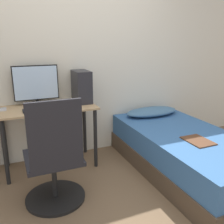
{
  "coord_description": "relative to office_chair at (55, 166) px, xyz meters",
  "views": [
    {
      "loc": [
        -0.83,
        -1.67,
        1.54
      ],
      "look_at": [
        0.23,
        0.82,
        0.75
      ],
      "focal_mm": 40.0,
      "sensor_mm": 36.0,
      "label": 1
    }
  ],
  "objects": [
    {
      "name": "monitor",
      "position": [
        -0.0,
        0.94,
        0.62
      ],
      "size": [
        0.53,
        0.18,
        0.48
      ],
      "color": "black",
      "rests_on": "desk"
    },
    {
      "name": "mouse",
      "position": [
        0.26,
        0.66,
        0.38
      ],
      "size": [
        0.06,
        0.09,
        0.02
      ],
      "color": "black",
      "rests_on": "desk"
    },
    {
      "name": "pc_tower",
      "position": [
        0.53,
        0.86,
        0.57
      ],
      "size": [
        0.18,
        0.34,
        0.4
      ],
      "color": "#232328",
      "rests_on": "desk"
    },
    {
      "name": "keyboard",
      "position": [
        0.0,
        0.66,
        0.38
      ],
      "size": [
        0.41,
        0.13,
        0.02
      ],
      "color": "black",
      "rests_on": "desk"
    },
    {
      "name": "desk",
      "position": [
        0.09,
        0.77,
        0.25
      ],
      "size": [
        1.12,
        0.55,
        0.77
      ],
      "color": "tan",
      "rests_on": "ground_plane"
    },
    {
      "name": "wall_back",
      "position": [
        0.5,
        1.07,
        0.85
      ],
      "size": [
        8.0,
        0.05,
        2.5
      ],
      "color": "silver",
      "rests_on": "ground_plane"
    },
    {
      "name": "office_chair",
      "position": [
        0.0,
        0.0,
        0.0
      ],
      "size": [
        0.59,
        0.59,
        1.07
      ],
      "color": "black",
      "rests_on": "ground_plane"
    },
    {
      "name": "pillow",
      "position": [
        1.54,
        0.78,
        0.15
      ],
      "size": [
        0.78,
        0.36,
        0.11
      ],
      "color": "teal",
      "rests_on": "bed"
    },
    {
      "name": "phone",
      "position": [
        -0.4,
        0.86,
        0.38
      ],
      "size": [
        0.07,
        0.14,
        0.01
      ],
      "color": "#B7B7BC",
      "rests_on": "desk"
    },
    {
      "name": "bed",
      "position": [
        1.54,
        0.02,
        -0.16
      ],
      "size": [
        1.03,
        2.04,
        0.49
      ],
      "color": "#4C3D2D",
      "rests_on": "ground_plane"
    },
    {
      "name": "magazine",
      "position": [
        1.49,
        -0.23,
        0.1
      ],
      "size": [
        0.24,
        0.32,
        0.01
      ],
      "color": "#56331E",
      "rests_on": "bed"
    },
    {
      "name": "ground_plane",
      "position": [
        0.5,
        -0.47,
        -0.4
      ],
      "size": [
        14.0,
        14.0,
        0.0
      ],
      "primitive_type": "plane",
      "color": "brown"
    }
  ]
}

